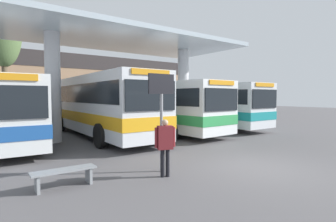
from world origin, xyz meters
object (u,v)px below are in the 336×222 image
(transit_bus_right_bay, at_px, (152,105))
(waiting_bench_near_pillar, at_px, (64,174))
(transit_bus_center_bay, at_px, (97,103))
(parked_car_street, at_px, (48,109))
(info_sign_platform, at_px, (161,102))
(poplar_tree_behind_left, at_px, (3,32))
(pedestrian_waiting, at_px, (165,142))
(transit_bus_far_right_bay, at_px, (197,103))
(transit_bus_left_bay, at_px, (3,108))

(transit_bus_right_bay, xyz_separation_m, waiting_bench_near_pillar, (-7.72, -7.98, -1.39))
(transit_bus_center_bay, relative_size, parked_car_street, 2.77)
(transit_bus_right_bay, bearing_deg, info_sign_platform, 56.60)
(transit_bus_right_bay, bearing_deg, poplar_tree_behind_left, -49.20)
(transit_bus_center_bay, distance_m, parked_car_street, 14.01)
(pedestrian_waiting, bearing_deg, info_sign_platform, 85.23)
(transit_bus_far_right_bay, height_order, info_sign_platform, transit_bus_far_right_bay)
(transit_bus_right_bay, height_order, pedestrian_waiting, transit_bus_right_bay)
(parked_car_street, bearing_deg, transit_bus_center_bay, -91.70)
(transit_bus_center_bay, bearing_deg, pedestrian_waiting, 81.77)
(waiting_bench_near_pillar, relative_size, parked_car_street, 0.36)
(transit_bus_far_right_bay, bearing_deg, info_sign_platform, 43.30)
(waiting_bench_near_pillar, distance_m, poplar_tree_behind_left, 17.53)
(transit_bus_left_bay, bearing_deg, parked_car_street, -106.84)
(transit_bus_right_bay, relative_size, parked_car_street, 2.77)
(transit_bus_center_bay, bearing_deg, poplar_tree_behind_left, -64.13)
(transit_bus_center_bay, distance_m, poplar_tree_behind_left, 10.48)
(info_sign_platform, xyz_separation_m, pedestrian_waiting, (-0.23, -0.51, -1.11))
(transit_bus_right_bay, relative_size, waiting_bench_near_pillar, 7.74)
(transit_bus_left_bay, xyz_separation_m, waiting_bench_near_pillar, (0.68, -8.67, -1.37))
(transit_bus_right_bay, bearing_deg, waiting_bench_near_pillar, 43.48)
(transit_bus_center_bay, height_order, info_sign_platform, transit_bus_center_bay)
(transit_bus_far_right_bay, bearing_deg, parked_car_street, -59.08)
(waiting_bench_near_pillar, distance_m, info_sign_platform, 3.31)
(transit_bus_left_bay, height_order, info_sign_platform, transit_bus_left_bay)
(transit_bus_left_bay, height_order, poplar_tree_behind_left, poplar_tree_behind_left)
(poplar_tree_behind_left, bearing_deg, transit_bus_left_bay, -95.09)
(transit_bus_center_bay, xyz_separation_m, pedestrian_waiting, (-1.35, -8.72, -0.89))
(transit_bus_left_bay, bearing_deg, transit_bus_center_bay, 173.79)
(transit_bus_center_bay, bearing_deg, transit_bus_left_bay, -8.46)
(pedestrian_waiting, distance_m, poplar_tree_behind_left, 18.19)
(transit_bus_center_bay, height_order, poplar_tree_behind_left, poplar_tree_behind_left)
(transit_bus_center_bay, bearing_deg, info_sign_platform, 82.78)
(transit_bus_far_right_bay, bearing_deg, poplar_tree_behind_left, -32.75)
(pedestrian_waiting, height_order, poplar_tree_behind_left, poplar_tree_behind_left)
(transit_bus_right_bay, xyz_separation_m, poplar_tree_behind_left, (-7.73, 8.22, 5.31))
(transit_bus_left_bay, distance_m, parked_car_street, 14.10)
(transit_bus_right_bay, distance_m, pedestrian_waiting, 10.19)
(pedestrian_waiting, distance_m, parked_car_street, 22.76)
(poplar_tree_behind_left, relative_size, parked_car_street, 2.28)
(transit_bus_left_bay, height_order, parked_car_street, transit_bus_left_bay)
(transit_bus_center_bay, distance_m, transit_bus_right_bay, 3.83)
(transit_bus_far_right_bay, relative_size, info_sign_platform, 4.02)
(transit_bus_left_bay, height_order, transit_bus_center_bay, transit_bus_center_bay)
(transit_bus_left_bay, bearing_deg, poplar_tree_behind_left, -92.29)
(poplar_tree_behind_left, height_order, parked_car_street, poplar_tree_behind_left)
(pedestrian_waiting, bearing_deg, transit_bus_far_right_bay, 62.94)
(transit_bus_center_bay, relative_size, transit_bus_far_right_bay, 1.01)
(parked_car_street, bearing_deg, info_sign_platform, -94.35)
(transit_bus_left_bay, relative_size, waiting_bench_near_pillar, 7.61)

